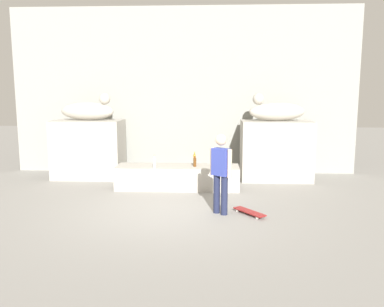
% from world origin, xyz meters
% --- Properties ---
extents(ground_plane, '(40.00, 40.00, 0.00)m').
position_xyz_m(ground_plane, '(0.00, 0.00, 0.00)').
color(ground_plane, gray).
extents(facade_wall, '(10.55, 0.60, 5.04)m').
position_xyz_m(facade_wall, '(0.00, 4.51, 2.52)').
color(facade_wall, gray).
rests_on(facade_wall, ground_plane).
extents(pedestal_left, '(1.98, 1.15, 1.69)m').
position_xyz_m(pedestal_left, '(-2.72, 3.30, 0.85)').
color(pedestal_left, '#A39E93').
rests_on(pedestal_left, ground_plane).
extents(pedestal_right, '(1.98, 1.15, 1.69)m').
position_xyz_m(pedestal_right, '(2.72, 3.30, 0.85)').
color(pedestal_right, '#A39E93').
rests_on(pedestal_right, ground_plane).
extents(statue_reclining_left, '(1.66, 0.77, 0.78)m').
position_xyz_m(statue_reclining_left, '(-2.69, 3.29, 1.98)').
color(statue_reclining_left, '#B2AC9D').
rests_on(statue_reclining_left, pedestal_left).
extents(statue_reclining_right, '(1.67, 0.81, 0.78)m').
position_xyz_m(statue_reclining_right, '(2.69, 3.29, 1.98)').
color(statue_reclining_right, '#B2AC9D').
rests_on(statue_reclining_right, pedestal_right).
extents(ledge_block, '(3.19, 0.87, 0.60)m').
position_xyz_m(ledge_block, '(0.00, 2.09, 0.30)').
color(ledge_block, '#A39E93').
rests_on(ledge_block, ground_plane).
extents(skater, '(0.44, 0.38, 1.67)m').
position_xyz_m(skater, '(1.08, -0.05, 0.92)').
color(skater, '#1E233F').
rests_on(skater, ground_plane).
extents(skateboard, '(0.65, 0.75, 0.08)m').
position_xyz_m(skateboard, '(1.68, -0.11, 0.06)').
color(skateboard, maroon).
rests_on(skateboard, ground_plane).
extents(bottle_brown, '(0.08, 0.08, 0.30)m').
position_xyz_m(bottle_brown, '(0.45, 2.02, 0.72)').
color(bottle_brown, '#593314').
rests_on(bottle_brown, ledge_block).
extents(bottle_orange, '(0.07, 0.07, 0.33)m').
position_xyz_m(bottle_orange, '(0.43, 2.39, 0.73)').
color(bottle_orange, orange).
rests_on(bottle_orange, ledge_block).
extents(bottle_clear, '(0.07, 0.07, 0.33)m').
position_xyz_m(bottle_clear, '(-0.56, 1.77, 0.74)').
color(bottle_clear, silver).
rests_on(bottle_clear, ledge_block).
extents(bottle_green, '(0.06, 0.06, 0.32)m').
position_xyz_m(bottle_green, '(1.15, 2.29, 0.73)').
color(bottle_green, '#1E722D').
rests_on(bottle_green, ledge_block).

